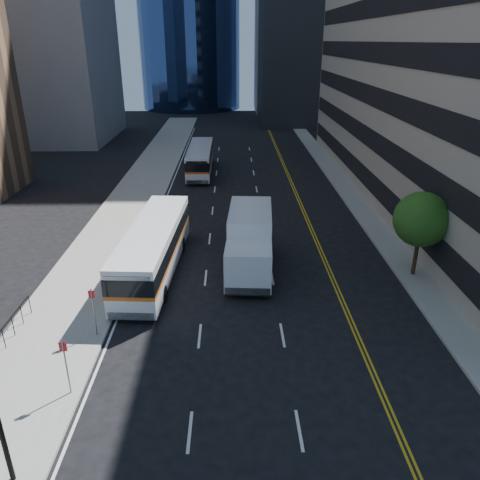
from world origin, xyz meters
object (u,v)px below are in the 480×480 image
Objects in this scene: bus_front at (154,248)px; box_truck at (250,241)px; street_tree at (421,220)px; bus_rear at (200,159)px.

box_truck is (5.77, 0.28, 0.24)m from bus_front.
box_truck is (-9.83, 1.06, -1.75)m from street_tree.
box_truck is at bearing 6.07° from bus_front.
street_tree is at bearing -2.41° from box_truck.
street_tree is 15.75m from bus_front.
box_truck is at bearing 173.82° from street_tree.
street_tree is at bearing -59.62° from bus_rear.
street_tree is 0.43× the size of bus_front.
bus_rear is at bearing 120.41° from street_tree.
street_tree reaches higher than bus_front.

